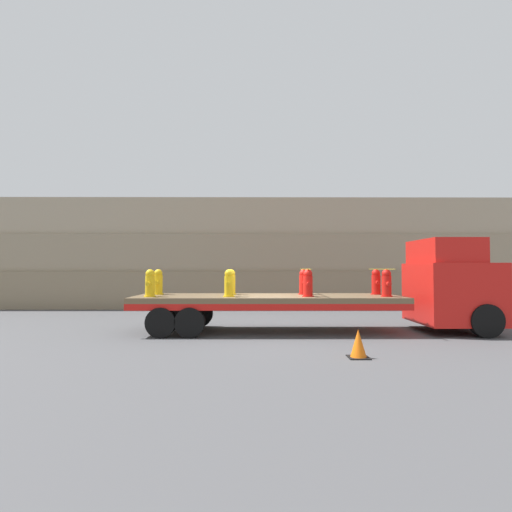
% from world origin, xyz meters
% --- Properties ---
extents(ground_plane, '(120.00, 120.00, 0.00)m').
position_xyz_m(ground_plane, '(0.00, 0.00, 0.00)').
color(ground_plane, '#474749').
extents(rock_cliff, '(60.00, 3.30, 5.78)m').
position_xyz_m(rock_cliff, '(0.00, 8.71, 2.89)').
color(rock_cliff, '#84755B').
rests_on(rock_cliff, ground_plane).
extents(truck_cab, '(2.37, 2.72, 3.04)m').
position_xyz_m(truck_cab, '(6.17, 0.00, 1.53)').
color(truck_cab, red).
rests_on(truck_cab, ground_plane).
extents(flatbed_trailer, '(8.71, 2.57, 1.19)m').
position_xyz_m(flatbed_trailer, '(-0.57, 0.00, 0.96)').
color(flatbed_trailer, brown).
rests_on(flatbed_trailer, ground_plane).
extents(fire_hydrant_yellow_near_0, '(0.37, 0.59, 0.87)m').
position_xyz_m(fire_hydrant_yellow_near_0, '(-3.76, -0.54, 1.61)').
color(fire_hydrant_yellow_near_0, gold).
rests_on(fire_hydrant_yellow_near_0, flatbed_trailer).
extents(fire_hydrant_yellow_far_0, '(0.37, 0.59, 0.87)m').
position_xyz_m(fire_hydrant_yellow_far_0, '(-3.76, 0.54, 1.61)').
color(fire_hydrant_yellow_far_0, gold).
rests_on(fire_hydrant_yellow_far_0, flatbed_trailer).
extents(fire_hydrant_yellow_near_1, '(0.37, 0.59, 0.87)m').
position_xyz_m(fire_hydrant_yellow_near_1, '(-1.25, -0.54, 1.61)').
color(fire_hydrant_yellow_near_1, gold).
rests_on(fire_hydrant_yellow_near_1, flatbed_trailer).
extents(fire_hydrant_yellow_far_1, '(0.37, 0.59, 0.87)m').
position_xyz_m(fire_hydrant_yellow_far_1, '(-1.25, 0.54, 1.61)').
color(fire_hydrant_yellow_far_1, gold).
rests_on(fire_hydrant_yellow_far_1, flatbed_trailer).
extents(fire_hydrant_red_near_2, '(0.37, 0.59, 0.87)m').
position_xyz_m(fire_hydrant_red_near_2, '(1.25, -0.54, 1.61)').
color(fire_hydrant_red_near_2, red).
rests_on(fire_hydrant_red_near_2, flatbed_trailer).
extents(fire_hydrant_red_far_2, '(0.37, 0.59, 0.87)m').
position_xyz_m(fire_hydrant_red_far_2, '(1.25, 0.54, 1.61)').
color(fire_hydrant_red_far_2, red).
rests_on(fire_hydrant_red_far_2, flatbed_trailer).
extents(fire_hydrant_red_near_3, '(0.37, 0.59, 0.87)m').
position_xyz_m(fire_hydrant_red_near_3, '(3.76, -0.54, 1.61)').
color(fire_hydrant_red_near_3, red).
rests_on(fire_hydrant_red_near_3, flatbed_trailer).
extents(fire_hydrant_red_far_3, '(0.37, 0.59, 0.87)m').
position_xyz_m(fire_hydrant_red_far_3, '(3.76, 0.54, 1.61)').
color(fire_hydrant_red_far_3, red).
rests_on(fire_hydrant_red_far_3, flatbed_trailer).
extents(cargo_strap_rear, '(0.05, 2.66, 0.01)m').
position_xyz_m(cargo_strap_rear, '(1.25, 0.00, 2.06)').
color(cargo_strap_rear, yellow).
rests_on(cargo_strap_rear, fire_hydrant_red_near_2).
extents(cargo_strap_middle, '(0.05, 2.66, 0.01)m').
position_xyz_m(cargo_strap_middle, '(3.76, 0.00, 2.06)').
color(cargo_strap_middle, yellow).
rests_on(cargo_strap_middle, fire_hydrant_red_near_3).
extents(traffic_cone, '(0.48, 0.48, 0.66)m').
position_xyz_m(traffic_cone, '(1.97, -3.88, 0.32)').
color(traffic_cone, black).
rests_on(traffic_cone, ground_plane).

